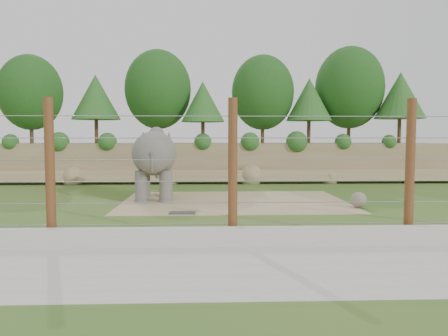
{
  "coord_description": "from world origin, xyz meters",
  "views": [
    {
      "loc": [
        -0.69,
        -16.53,
        2.94
      ],
      "look_at": [
        0.0,
        2.0,
        1.6
      ],
      "focal_mm": 35.0,
      "sensor_mm": 36.0,
      "label": 1
    }
  ],
  "objects": [
    {
      "name": "elephant",
      "position": [
        -3.18,
        3.82,
        1.67
      ],
      "size": [
        1.99,
        4.21,
        3.34
      ],
      "primitive_type": null,
      "rotation": [
        0.0,
        0.0,
        0.06
      ],
      "color": "#5C5852",
      "rests_on": "ground"
    },
    {
      "name": "back_embankment",
      "position": [
        0.59,
        12.68,
        3.97
      ],
      "size": [
        30.0,
        5.52,
        8.77
      ],
      "color": "#8D7251",
      "rests_on": "ground"
    },
    {
      "name": "drain_grate",
      "position": [
        -1.67,
        0.0,
        0.04
      ],
      "size": [
        1.0,
        0.6,
        0.03
      ],
      "primitive_type": "cube",
      "color": "#262628",
      "rests_on": "dirt_patch"
    },
    {
      "name": "dirt_patch",
      "position": [
        0.5,
        3.0,
        0.01
      ],
      "size": [
        10.0,
        7.0,
        0.02
      ],
      "primitive_type": "cube",
      "color": "tan",
      "rests_on": "ground"
    },
    {
      "name": "barrier_fence",
      "position": [
        0.0,
        -4.5,
        2.0
      ],
      "size": [
        20.26,
        0.26,
        4.0
      ],
      "color": "#512618",
      "rests_on": "ground"
    },
    {
      "name": "walkway",
      "position": [
        0.0,
        -7.0,
        0.01
      ],
      "size": [
        26.0,
        4.0,
        0.01
      ],
      "primitive_type": "cube",
      "color": "beige",
      "rests_on": "ground"
    },
    {
      "name": "retaining_wall",
      "position": [
        0.0,
        -5.0,
        0.25
      ],
      "size": [
        26.0,
        0.35,
        0.5
      ],
      "primitive_type": "cube",
      "color": "beige",
      "rests_on": "ground"
    },
    {
      "name": "ground",
      "position": [
        0.0,
        0.0,
        0.0
      ],
      "size": [
        90.0,
        90.0,
        0.0
      ],
      "primitive_type": "plane",
      "color": "#366B23",
      "rests_on": "ground"
    },
    {
      "name": "stone_ball",
      "position": [
        5.5,
        1.01,
        0.35
      ],
      "size": [
        0.65,
        0.65,
        0.65
      ],
      "primitive_type": "sphere",
      "color": "gray",
      "rests_on": "dirt_patch"
    }
  ]
}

